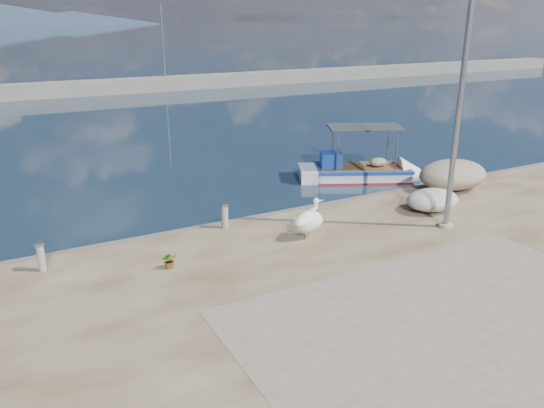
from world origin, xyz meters
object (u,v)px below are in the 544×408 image
Objects in this scene: boat_right at (361,174)px; pelican at (309,220)px; bollard_near at (225,215)px; lamp_post at (458,115)px.

boat_right is 4.76× the size of pelican.
boat_right is 7.33× the size of bollard_near.
pelican is at bearing -45.74° from bollard_near.
pelican is 5.02m from lamp_post.
lamp_post is at bearing -27.02° from bollard_near.
boat_right is 0.80× the size of lamp_post.
boat_right is at bearing 74.22° from lamp_post.
boat_right is 7.65m from lamp_post.
pelican is at bearing 164.15° from lamp_post.
boat_right is at bearing 24.94° from bollard_near.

